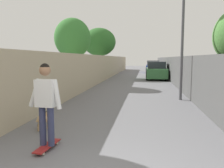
{
  "coord_description": "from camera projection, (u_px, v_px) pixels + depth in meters",
  "views": [
    {
      "loc": [
        -2.26,
        -0.68,
        1.81
      ],
      "look_at": [
        4.92,
        0.37,
        1.0
      ],
      "focal_mm": 36.66,
      "sensor_mm": 36.0,
      "label": 1
    }
  ],
  "objects": [
    {
      "name": "car_far",
      "position": [
        153.0,
        67.0,
        29.43
      ],
      "size": [
        3.84,
        1.8,
        1.54
      ],
      "color": "navy",
      "rests_on": "ground"
    },
    {
      "name": "dog",
      "position": [
        44.0,
        119.0,
        5.84
      ],
      "size": [
        1.51,
        0.77,
        1.06
      ],
      "color": "tan",
      "rests_on": "ground"
    },
    {
      "name": "fence_right",
      "position": [
        180.0,
        73.0,
        13.82
      ],
      "size": [
        48.0,
        0.3,
        1.93
      ],
      "primitive_type": "cube",
      "color": "#4C4C4C",
      "rests_on": "ground"
    },
    {
      "name": "tree_left_near",
      "position": [
        99.0,
        42.0,
        21.36
      ],
      "size": [
        3.07,
        3.07,
        4.64
      ],
      "color": "brown",
      "rests_on": "ground"
    },
    {
      "name": "wall_left",
      "position": [
        91.0,
        71.0,
        14.61
      ],
      "size": [
        48.0,
        0.3,
        2.05
      ],
      "primitive_type": "cube",
      "color": "tan",
      "rests_on": "ground"
    },
    {
      "name": "lamp_post",
      "position": [
        183.0,
        26.0,
        9.73
      ],
      "size": [
        0.36,
        0.36,
        4.72
      ],
      "color": "#4C4C51",
      "rests_on": "ground"
    },
    {
      "name": "car_near",
      "position": [
        156.0,
        71.0,
        20.24
      ],
      "size": [
        4.28,
        1.8,
        1.54
      ],
      "color": "#336B38",
      "rests_on": "ground"
    },
    {
      "name": "skateboard",
      "position": [
        47.0,
        146.0,
        4.58
      ],
      "size": [
        0.81,
        0.27,
        0.08
      ],
      "color": "maroon",
      "rests_on": "ground"
    },
    {
      "name": "person_skateboarder",
      "position": [
        46.0,
        98.0,
        4.47
      ],
      "size": [
        0.25,
        0.71,
        1.64
      ],
      "color": "#333859",
      "rests_on": "skateboard"
    },
    {
      "name": "tree_left_mid",
      "position": [
        73.0,
        38.0,
        15.57
      ],
      "size": [
        2.47,
        2.47,
        4.54
      ],
      "color": "#473523",
      "rests_on": "ground"
    },
    {
      "name": "ground_plane",
      "position": [
        136.0,
        84.0,
        16.29
      ],
      "size": [
        80.0,
        80.0,
        0.0
      ],
      "primitive_type": "plane",
      "color": "slate"
    }
  ]
}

